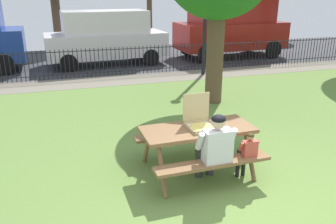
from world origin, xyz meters
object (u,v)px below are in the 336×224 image
pizza_box_open (200,121)px  lamp_post_walkway (206,1)px  parked_car_left (106,36)px  picnic_table_foreground (197,138)px  adult_at_table (214,147)px  child_at_table (247,151)px  parked_car_center (231,27)px

pizza_box_open → lamp_post_walkway: size_ratio=0.13×
lamp_post_walkway → parked_car_left: 4.32m
picnic_table_foreground → parked_car_left: (-0.26, 9.14, 0.50)m
adult_at_table → child_at_table: adult_at_table is taller
child_at_table → pizza_box_open: bearing=135.2°
lamp_post_walkway → parked_car_center: size_ratio=0.85×
lamp_post_walkway → parked_car_center: 3.86m
picnic_table_foreground → pizza_box_open: 0.28m
pizza_box_open → picnic_table_foreground: bearing=-139.3°
picnic_table_foreground → lamp_post_walkway: bearing=66.7°
parked_car_left → parked_car_center: parked_car_center is taller
parked_car_center → lamp_post_walkway: bearing=-130.9°
adult_at_table → parked_car_center: 10.91m
adult_at_table → lamp_post_walkway: 7.58m
child_at_table → parked_car_center: 10.69m
parked_car_center → pizza_box_open: bearing=-119.3°
pizza_box_open → parked_car_center: size_ratio=0.11×
child_at_table → parked_car_left: bearing=95.2°
child_at_table → lamp_post_walkway: 7.46m
adult_at_table → parked_car_left: size_ratio=0.25×
adult_at_table → pizza_box_open: bearing=91.7°
adult_at_table → parked_car_center: bearing=62.2°
adult_at_table → parked_car_left: 9.65m
lamp_post_walkway → parked_car_center: (2.41, 2.78, -1.18)m
picnic_table_foreground → lamp_post_walkway: lamp_post_walkway is taller
pizza_box_open → parked_car_left: (-0.32, 9.09, 0.23)m
pizza_box_open → parked_car_left: bearing=92.0°
parked_car_center → adult_at_table: bearing=-117.8°
parked_car_center → picnic_table_foreground: bearing=-119.4°
child_at_table → adult_at_table: bearing=178.5°
pizza_box_open → parked_car_center: parked_car_center is taller
adult_at_table → parked_car_left: (-0.33, 9.64, 0.44)m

